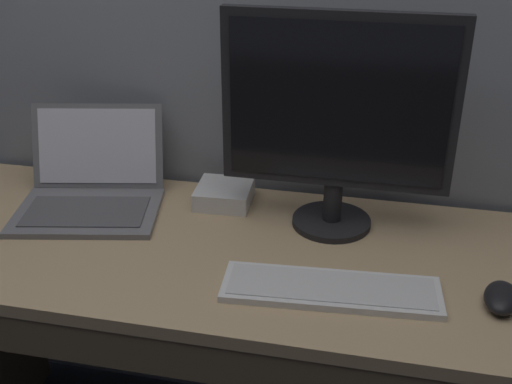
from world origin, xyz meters
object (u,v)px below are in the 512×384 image
object	(u,v)px
laptop_space_gray	(91,192)
computer_mouse	(501,298)
external_monitor	(337,116)
wired_keyboard	(331,289)
external_drive_box	(224,194)

from	to	relation	value
laptop_space_gray	computer_mouse	distance (m)	0.95
external_monitor	wired_keyboard	world-z (taller)	external_monitor
laptop_space_gray	external_monitor	distance (m)	0.63
computer_mouse	external_drive_box	size ratio (longest dim) A/B	0.80
laptop_space_gray	wired_keyboard	world-z (taller)	laptop_space_gray
laptop_space_gray	wired_keyboard	distance (m)	0.65
external_monitor	computer_mouse	distance (m)	0.48
laptop_space_gray	wired_keyboard	size ratio (longest dim) A/B	0.90
laptop_space_gray	computer_mouse	bearing A→B (deg)	-12.67
wired_keyboard	laptop_space_gray	bearing A→B (deg)	158.98
wired_keyboard	external_drive_box	xyz separation A→B (m)	(-0.30, 0.32, 0.01)
computer_mouse	external_monitor	bearing A→B (deg)	156.10
wired_keyboard	computer_mouse	size ratio (longest dim) A/B	4.08
external_monitor	external_drive_box	world-z (taller)	external_monitor
laptop_space_gray	external_monitor	bearing A→B (deg)	2.20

